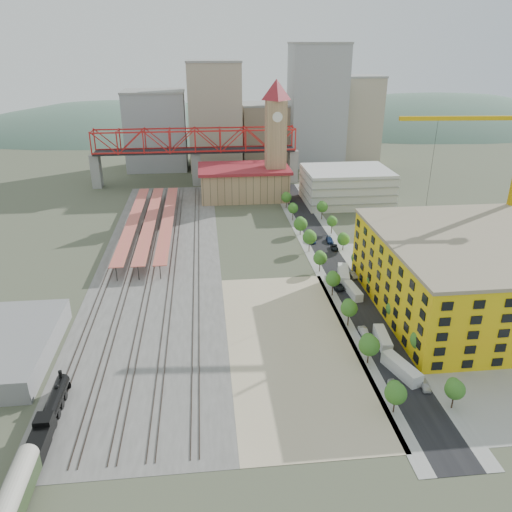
{
  "coord_description": "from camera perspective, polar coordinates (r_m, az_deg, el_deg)",
  "views": [
    {
      "loc": [
        -21.66,
        -123.26,
        61.67
      ],
      "look_at": [
        -9.05,
        -4.68,
        10.0
      ],
      "focal_mm": 35.0,
      "sensor_mm": 36.0,
      "label": 1
    }
  ],
  "objects": [
    {
      "name": "ground",
      "position": [
        139.52,
        3.5,
        -2.85
      ],
      "size": [
        400.0,
        400.0,
        0.0
      ],
      "primitive_type": "plane",
      "color": "#474C38",
      "rests_on": "ground"
    },
    {
      "name": "dirt_lot",
      "position": [
        111.94,
        4.09,
        -10.05
      ],
      "size": [
        28.0,
        67.0,
        0.06
      ],
      "primitive_type": "cube",
      "color": "tan",
      "rests_on": "ground"
    },
    {
      "name": "site_trailer_a",
      "position": [
        106.25,
        16.28,
        -12.25
      ],
      "size": [
        5.58,
        10.25,
        2.72
      ],
      "primitive_type": "cube",
      "rotation": [
        0.0,
        0.0,
        0.32
      ],
      "color": "silver",
      "rests_on": "ground"
    },
    {
      "name": "parking_garage",
      "position": [
        208.96,
        10.27,
        7.88
      ],
      "size": [
        34.0,
        26.0,
        14.0
      ],
      "primitive_type": "cube",
      "color": "silver",
      "rests_on": "ground"
    },
    {
      "name": "site_trailer_d",
      "position": [
        141.65,
        9.96,
        -2.12
      ],
      "size": [
        4.81,
        10.75,
        2.85
      ],
      "primitive_type": "cube",
      "rotation": [
        0.0,
        0.0,
        -0.21
      ],
      "color": "silver",
      "rests_on": "ground"
    },
    {
      "name": "construction_pad",
      "position": [
        137.5,
        23.86,
        -5.4
      ],
      "size": [
        50.0,
        90.0,
        0.06
      ],
      "primitive_type": "cube",
      "color": "gray",
      "rests_on": "ground"
    },
    {
      "name": "truss_bridge",
      "position": [
        232.26,
        -6.96,
        12.64
      ],
      "size": [
        94.0,
        9.6,
        25.6
      ],
      "color": "gray",
      "rests_on": "ground"
    },
    {
      "name": "station_hall",
      "position": [
        213.15,
        -1.39,
        8.47
      ],
      "size": [
        38.0,
        24.0,
        13.1
      ],
      "color": "tan",
      "rests_on": "ground"
    },
    {
      "name": "car_3",
      "position": [
        166.75,
        6.36,
        1.85
      ],
      "size": [
        2.22,
        5.32,
        1.54
      ],
      "primitive_type": "imported",
      "rotation": [
        0.0,
        0.0,
        0.01
      ],
      "color": "navy",
      "rests_on": "ground"
    },
    {
      "name": "clock_tower",
      "position": [
        208.04,
        2.28,
        14.29
      ],
      "size": [
        12.0,
        12.0,
        52.0
      ],
      "color": "tan",
      "rests_on": "ground"
    },
    {
      "name": "street_asphalt",
      "position": [
        155.99,
        8.42,
        -0.12
      ],
      "size": [
        12.0,
        170.0,
        0.06
      ],
      "primitive_type": "cube",
      "color": "black",
      "rests_on": "ground"
    },
    {
      "name": "locomotive",
      "position": [
        97.67,
        -22.45,
        -16.34
      ],
      "size": [
        2.8,
        21.6,
        5.4
      ],
      "color": "black",
      "rests_on": "ground"
    },
    {
      "name": "sidewalk_east",
      "position": [
        157.41,
        10.36,
        -0.03
      ],
      "size": [
        3.0,
        170.0,
        0.04
      ],
      "primitive_type": "cube",
      "color": "gray",
      "rests_on": "ground"
    },
    {
      "name": "sidewalk_west",
      "position": [
        154.76,
        6.44,
        -0.21
      ],
      "size": [
        3.0,
        170.0,
        0.04
      ],
      "primitive_type": "cube",
      "color": "gray",
      "rests_on": "ground"
    },
    {
      "name": "car_6",
      "position": [
        161.73,
        8.96,
        0.96
      ],
      "size": [
        2.86,
        5.01,
        1.32
      ],
      "primitive_type": "imported",
      "rotation": [
        0.0,
        0.0,
        -0.15
      ],
      "color": "black",
      "rests_on": "ground"
    },
    {
      "name": "skyline",
      "position": [
        269.98,
        0.2,
        15.15
      ],
      "size": [
        133.0,
        46.0,
        60.0
      ],
      "color": "#9EA0A3",
      "rests_on": "ground"
    },
    {
      "name": "car_2",
      "position": [
        136.76,
        9.29,
        -3.34
      ],
      "size": [
        2.84,
        5.8,
        1.59
      ],
      "primitive_type": "imported",
      "rotation": [
        0.0,
        0.0,
        0.04
      ],
      "color": "black",
      "rests_on": "ground"
    },
    {
      "name": "car_5",
      "position": [
        143.76,
        10.98,
        -2.13
      ],
      "size": [
        2.07,
        4.44,
        1.41
      ],
      "primitive_type": "imported",
      "rotation": [
        0.0,
        0.0,
        0.14
      ],
      "color": "gray",
      "rests_on": "ground"
    },
    {
      "name": "platform_canopies",
      "position": [
        178.92,
        -11.97,
        4.1
      ],
      "size": [
        16.0,
        80.0,
        4.12
      ],
      "color": "#CB4E51",
      "rests_on": "ground"
    },
    {
      "name": "car_4",
      "position": [
        104.27,
        18.78,
        -13.85
      ],
      "size": [
        2.14,
        4.09,
        1.33
      ],
      "primitive_type": "imported",
      "rotation": [
        0.0,
        0.0,
        -0.15
      ],
      "color": "silver",
      "rests_on": "ground"
    },
    {
      "name": "tower_crane",
      "position": [
        155.34,
        26.83,
        9.52
      ],
      "size": [
        46.89,
        5.03,
        50.08
      ],
      "color": "gold",
      "rests_on": "ground"
    },
    {
      "name": "distant_hills",
      "position": [
        413.89,
        3.62,
        3.43
      ],
      "size": [
        647.0,
        264.0,
        227.0
      ],
      "color": "#4C6B59",
      "rests_on": "ground"
    },
    {
      "name": "coach",
      "position": [
        83.49,
        -26.29,
        -24.32
      ],
      "size": [
        3.1,
        18.0,
        5.65
      ],
      "color": "#28371E",
      "rests_on": "ground"
    },
    {
      "name": "site_trailer_c",
      "position": [
        133.6,
        11.03,
        -3.97
      ],
      "size": [
        3.03,
        8.79,
        2.36
      ],
      "primitive_type": "cube",
      "rotation": [
        0.0,
        0.0,
        0.09
      ],
      "color": "silver",
      "rests_on": "ground"
    },
    {
      "name": "site_trailer_b",
      "position": [
        114.85,
        14.26,
        -9.16
      ],
      "size": [
        3.15,
        9.03,
        2.42
      ],
      "primitive_type": "cube",
      "rotation": [
        0.0,
        0.0,
        -0.09
      ],
      "color": "silver",
      "rests_on": "ground"
    },
    {
      "name": "construction_building",
      "position": [
        132.08,
        23.38,
        -1.93
      ],
      "size": [
        44.6,
        50.6,
        18.8
      ],
      "color": "yellow",
      "rests_on": "ground"
    },
    {
      "name": "car_7",
      "position": [
        167.38,
        8.43,
        1.81
      ],
      "size": [
        2.31,
        5.08,
        1.44
      ],
      "primitive_type": "imported",
      "rotation": [
        0.0,
        0.0,
        -0.06
      ],
      "color": "navy",
      "rests_on": "ground"
    },
    {
      "name": "rail_tracks",
      "position": [
        154.46,
        -11.55,
        -0.55
      ],
      "size": [
        26.56,
        160.0,
        0.18
      ],
      "color": "#382B23",
      "rests_on": "ground"
    },
    {
      "name": "street_trees",
      "position": [
        147.21,
        9.34,
        -1.67
      ],
      "size": [
        15.4,
        124.4,
        8.0
      ],
      "color": "#33641E",
      "rests_on": "ground"
    },
    {
      "name": "car_1",
      "position": [
        117.17,
        12.23,
        -8.51
      ],
      "size": [
        1.59,
        4.52,
        1.49
      ],
      "primitive_type": "imported",
      "rotation": [
        0.0,
        0.0,
        0.0
      ],
      "color": "#A8A7AD",
      "rests_on": "ground"
    },
    {
      "name": "ballast_strip",
      "position": [
        154.33,
        -10.88,
        -0.56
      ],
      "size": [
        36.0,
        165.0,
        0.06
      ],
      "primitive_type": "cube",
      "color": "#605E59",
      "rests_on": "ground"
    },
    {
      "name": "car_0",
      "position": [
        102.18,
        15.58,
        -14.21
      ],
      "size": [
        1.83,
        4.26,
        1.43
      ],
      "primitive_type": "imported",
      "rotation": [
        0.0,
        0.0,
        0.03
      ],
      "color": "silver",
      "rests_on": "ground"
    }
  ]
}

